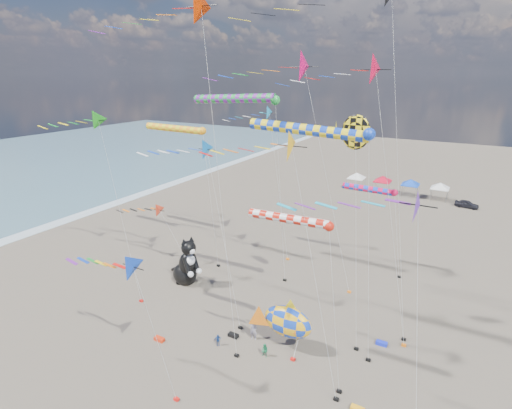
{
  "coord_description": "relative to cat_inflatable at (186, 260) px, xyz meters",
  "views": [
    {
      "loc": [
        14.12,
        -15.37,
        21.66
      ],
      "look_at": [
        -1.37,
        12.0,
        11.3
      ],
      "focal_mm": 28.0,
      "sensor_mm": 36.0,
      "label": 1
    }
  ],
  "objects": [
    {
      "name": "windsock_1",
      "position": [
        -4.41,
        4.97,
        12.92
      ],
      "size": [
        9.58,
        0.81,
        16.19
      ],
      "color": "#FF9C15",
      "rests_on": "ground"
    },
    {
      "name": "delta_kite_1",
      "position": [
        6.76,
        -13.25,
        7.22
      ],
      "size": [
        8.4,
        1.96,
        11.32
      ],
      "color": "#133DBC",
      "rests_on": "ground"
    },
    {
      "name": "delta_kite_4",
      "position": [
        3.75,
        -4.05,
        12.51
      ],
      "size": [
        11.87,
        1.89,
        16.64
      ],
      "color": "blue",
      "rests_on": "ground"
    },
    {
      "name": "person_adult",
      "position": [
        11.01,
        -4.76,
        -1.94
      ],
      "size": [
        0.68,
        0.5,
        1.71
      ],
      "primitive_type": "imported",
      "rotation": [
        0.0,
        0.0,
        0.16
      ],
      "color": "gray",
      "rests_on": "ground"
    },
    {
      "name": "windsock_2",
      "position": [
        15.3,
        -6.98,
        9.54
      ],
      "size": [
        7.41,
        0.66,
        12.77
      ],
      "color": "red",
      "rests_on": "ground"
    },
    {
      "name": "delta_kite_7",
      "position": [
        -5.98,
        2.05,
        3.84
      ],
      "size": [
        10.46,
        1.71,
        7.89
      ],
      "color": "red",
      "rests_on": "ground"
    },
    {
      "name": "kite_bag_0",
      "position": [
        20.71,
        -0.13,
        -2.65
      ],
      "size": [
        0.9,
        0.44,
        0.3
      ],
      "primitive_type": "cube",
      "color": "#1628E2",
      "rests_on": "ground"
    },
    {
      "name": "kite_bag_3",
      "position": [
        4.11,
        -8.9,
        -2.65
      ],
      "size": [
        0.9,
        0.44,
        0.3
      ],
      "primitive_type": "cube",
      "color": "red",
      "rests_on": "ground"
    },
    {
      "name": "fish_inflatable",
      "position": [
        13.98,
        -4.53,
        -0.17
      ],
      "size": [
        5.53,
        2.87,
        4.71
      ],
      "color": "#133DBE",
      "rests_on": "ground"
    },
    {
      "name": "windsock_3",
      "position": [
        15.84,
        12.61,
        6.81
      ],
      "size": [
        7.22,
        0.72,
        10.04
      ],
      "color": "#E00F46",
      "rests_on": "ground"
    },
    {
      "name": "delta_kite_2",
      "position": [
        14.87,
        -7.77,
        14.33
      ],
      "size": [
        10.75,
        2.27,
        18.55
      ],
      "color": "#EEA817",
      "rests_on": "ground"
    },
    {
      "name": "windsock_0",
      "position": [
        14.75,
        -2.67,
        14.92
      ],
      "size": [
        10.59,
        0.86,
        18.2
      ],
      "color": "#133ABE",
      "rests_on": "ground"
    },
    {
      "name": "angelfish_kite",
      "position": [
        16.86,
        0.17,
        14.5
      ],
      "size": [
        3.74,
        3.02,
        18.76
      ],
      "color": "yellow",
      "rests_on": "ground"
    },
    {
      "name": "tent_row",
      "position": [
        12.76,
        45.6,
        0.35
      ],
      "size": [
        19.2,
        4.2,
        3.8
      ],
      "color": "white",
      "rests_on": "ground"
    },
    {
      "name": "delta_kite_10",
      "position": [
        22.03,
        -11.94,
        12.75
      ],
      "size": [
        8.93,
        1.88,
        16.86
      ],
      "color": "#5E28A8",
      "rests_on": "ground"
    },
    {
      "name": "delta_kite_6",
      "position": [
        10.88,
        6.75,
        19.31
      ],
      "size": [
        15.5,
        3.2,
        23.92
      ],
      "color": "#CF0955",
      "rests_on": "ground"
    },
    {
      "name": "delta_kite_9",
      "position": [
        3.6,
        10.61,
        14.31
      ],
      "size": [
        8.43,
        1.79,
        18.39
      ],
      "color": "#1C89C0",
      "rests_on": "ground"
    },
    {
      "name": "windsock_4",
      "position": [
        3.13,
        5.68,
        16.36
      ],
      "size": [
        11.31,
        0.95,
        19.68
      ],
      "color": "green",
      "rests_on": "ground"
    },
    {
      "name": "kite_bag_1",
      "position": [
        9.31,
        -5.35,
        -2.65
      ],
      "size": [
        0.9,
        0.44,
        0.3
      ],
      "primitive_type": "cube",
      "color": "black",
      "rests_on": "ground"
    },
    {
      "name": "delta_kite_0",
      "position": [
        7.06,
        -7.35,
        22.95
      ],
      "size": [
        13.52,
        2.84,
        27.42
      ],
      "color": "#BF2A00",
      "rests_on": "ground"
    },
    {
      "name": "parked_car",
      "position": [
        24.88,
        43.6,
        -2.17
      ],
      "size": [
        3.89,
        2.0,
        1.26
      ],
      "primitive_type": "imported",
      "rotation": [
        0.0,
        0.0,
        1.43
      ],
      "color": "#26262D",
      "rests_on": "ground"
    },
    {
      "name": "kite_bag_2",
      "position": [
        20.9,
        -7.96,
        -2.65
      ],
      "size": [
        0.9,
        0.44,
        0.3
      ],
      "primitive_type": "cube",
      "color": "#F2A414",
      "rests_on": "ground"
    },
    {
      "name": "child_blue",
      "position": [
        8.81,
        -6.94,
        -2.27
      ],
      "size": [
        0.64,
        0.59,
        1.06
      ],
      "primitive_type": "imported",
      "rotation": [
        0.0,
        0.0,
        0.69
      ],
      "color": "#1E4491",
      "rests_on": "ground"
    },
    {
      "name": "cat_inflatable",
      "position": [
        0.0,
        0.0,
        0.0
      ],
      "size": [
        4.58,
        3.22,
        5.6
      ],
      "primitive_type": null,
      "rotation": [
        0.0,
        0.0,
        -0.3
      ],
      "color": "black",
      "rests_on": "ground"
    },
    {
      "name": "child_green",
      "position": [
        12.9,
        -6.27,
        -2.21
      ],
      "size": [
        0.65,
        0.54,
        1.18
      ],
      "primitive_type": "imported",
      "rotation": [
        0.0,
        0.0,
        -0.18
      ],
      "color": "#1C7D4C",
      "rests_on": "ground"
    },
    {
      "name": "delta_kite_8",
      "position": [
        17.12,
        1.4,
        18.95
      ],
      "size": [
        12.32,
        2.5,
        23.26
      ],
      "color": "red",
      "rests_on": "ground"
    },
    {
      "name": "delta_kite_3",
      "position": [
        -6.61,
        -5.16,
        14.39
      ],
      "size": [
        12.1,
        2.03,
        18.57
      ],
      "color": "#1A8819",
      "rests_on": "ground"
    }
  ]
}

